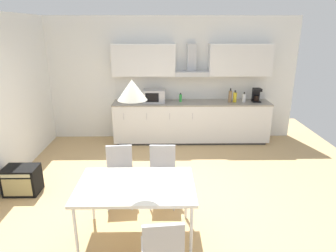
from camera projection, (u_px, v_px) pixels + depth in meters
name	position (u px, v px, depth m)	size (l,w,h in m)	color
ground_plane	(161.00, 201.00, 4.57)	(7.65, 8.52, 0.02)	tan
wall_back	(162.00, 79.00, 6.88)	(6.12, 0.10, 2.76)	white
kitchen_counter	(191.00, 122.00, 6.83)	(3.49, 0.65, 0.93)	#333333
backsplash_tile	(191.00, 87.00, 6.88)	(3.47, 0.02, 0.55)	silver
upper_wall_cabinets	(192.00, 60.00, 6.54)	(3.47, 0.40, 0.68)	silver
microwave	(154.00, 96.00, 6.63)	(0.48, 0.35, 0.28)	#ADADB2
coffee_maker	(256.00, 95.00, 6.68)	(0.18, 0.19, 0.30)	black
bottle_brown	(230.00, 96.00, 6.60)	(0.08, 0.08, 0.32)	brown
bottle_green	(181.00, 98.00, 6.68)	(0.06, 0.06, 0.20)	green
bottle_white	(244.00, 98.00, 6.65)	(0.08, 0.08, 0.22)	white
bottle_yellow	(235.00, 97.00, 6.64)	(0.08, 0.08, 0.26)	yellow
dining_table	(136.00, 188.00, 3.55)	(1.39, 0.90, 0.75)	silver
chair_near_right	(163.00, 249.00, 2.82)	(0.44, 0.44, 0.87)	#B2B2B7
chair_far_right	(162.00, 169.00, 4.40)	(0.41, 0.41, 0.87)	#B2B2B7
chair_far_left	(119.00, 169.00, 4.39)	(0.43, 0.43, 0.87)	#B2B2B7
guitar_amp	(22.00, 180.00, 4.72)	(0.52, 0.37, 0.44)	black
pendant_lamp	(132.00, 90.00, 3.18)	(0.32, 0.32, 0.22)	silver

